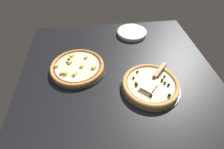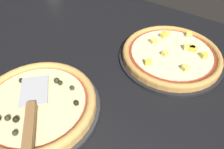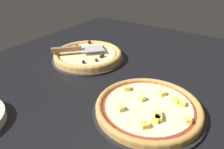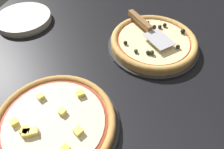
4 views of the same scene
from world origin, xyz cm
name	(u,v)px [view 2 (image 2 of 4)]	position (x,y,z in cm)	size (l,w,h in cm)	color
ground_plane	(85,83)	(0.00, 0.00, -1.80)	(143.86, 122.31, 3.60)	black
pizza_pan_front	(38,108)	(-2.48, -16.46, 0.50)	(34.58, 34.58, 1.00)	#2D2D30
pizza_front	(36,104)	(-2.49, -16.47, 2.67)	(32.50, 32.50, 4.30)	tan
pizza_pan_back	(170,58)	(17.79, 25.56, 0.50)	(35.99, 35.99, 1.00)	black
pizza_back	(171,54)	(17.80, 25.59, 2.37)	(33.84, 33.84, 3.54)	#C68E47
serving_spatula	(31,117)	(2.52, -21.36, 6.09)	(21.10, 20.26, 2.00)	#B7B7BC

